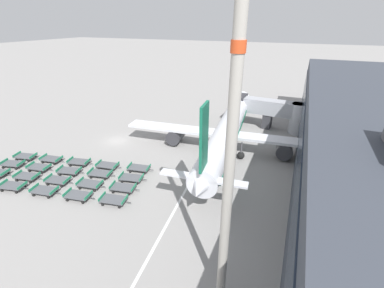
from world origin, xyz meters
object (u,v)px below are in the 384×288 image
object	(u,v)px
baggage_dolly_row_mid_b_col_b	(39,167)
baggage_dolly_row_mid_b_col_d	(100,174)
baggage_dolly_row_mid_b_col_c	(69,171)
baggage_dolly_row_near_col_e	(114,200)
baggage_dolly_row_far_col_e	(139,168)
baggage_dolly_row_mid_a_col_c	(58,180)
baggage_dolly_row_mid_b_col_e	(131,178)
baggage_dolly_row_far_col_d	(108,165)
baggage_dolly_row_near_col_b	(13,186)
baggage_dolly_row_far_col_a	(26,156)
baggage_dolly_row_mid_b_col_a	(13,164)
baggage_dolly_row_far_col_b	(51,159)
baggage_dolly_row_near_col_d	(78,195)
baggage_dolly_row_mid_a_col_d	(90,184)
apron_light_mast	(231,151)
airplane	(228,129)
baggage_dolly_row_near_col_c	(45,191)
baggage_dolly_row_mid_a_col_b	(27,176)
baggage_dolly_row_far_col_c	(79,162)
baggage_dolly_row_mid_a_col_e	(123,188)

from	to	relation	value
baggage_dolly_row_mid_b_col_b	baggage_dolly_row_mid_b_col_d	distance (m)	9.53
baggage_dolly_row_mid_b_col_c	baggage_dolly_row_mid_b_col_d	xyz separation A→B (m)	(4.50, 1.12, 0.00)
baggage_dolly_row_near_col_e	baggage_dolly_row_far_col_e	world-z (taller)	same
baggage_dolly_row_mid_a_col_c	baggage_dolly_row_mid_b_col_e	world-z (taller)	same
baggage_dolly_row_far_col_d	baggage_dolly_row_near_col_b	bearing A→B (deg)	-131.32
baggage_dolly_row_near_col_e	baggage_dolly_row_far_col_a	size ratio (longest dim) A/B	1.00
baggage_dolly_row_mid_b_col_a	baggage_dolly_row_far_col_b	distance (m)	5.23
baggage_dolly_row_near_col_b	baggage_dolly_row_mid_b_col_c	distance (m)	6.75
baggage_dolly_row_near_col_d	baggage_dolly_row_far_col_d	xyz separation A→B (m)	(-1.43, 7.15, 0.00)
baggage_dolly_row_mid_a_col_d	apron_light_mast	xyz separation A→B (m)	(19.88, -7.56, 12.39)
baggage_dolly_row_mid_a_col_c	baggage_dolly_row_far_col_e	xyz separation A→B (m)	(8.19, 6.82, 0.00)
airplane	baggage_dolly_row_mid_b_col_d	distance (m)	20.82
baggage_dolly_row_near_col_c	baggage_dolly_row_mid_b_col_e	distance (m)	10.60
baggage_dolly_row_near_col_e	baggage_dolly_row_mid_b_col_b	size ratio (longest dim) A/B	1.00
baggage_dolly_row_mid_a_col_b	baggage_dolly_row_mid_b_col_a	world-z (taller)	same
airplane	baggage_dolly_row_mid_b_col_e	size ratio (longest dim) A/B	10.17
baggage_dolly_row_mid_b_col_d	baggage_dolly_row_mid_b_col_e	xyz separation A→B (m)	(4.61, 0.75, 0.00)
baggage_dolly_row_mid_b_col_d	baggage_dolly_row_far_col_a	size ratio (longest dim) A/B	1.00
baggage_dolly_row_near_col_e	baggage_dolly_row_mid_a_col_b	distance (m)	14.10
airplane	apron_light_mast	world-z (taller)	apron_light_mast
baggage_dolly_row_near_col_e	baggage_dolly_row_mid_b_col_a	xyz separation A→B (m)	(-19.18, 1.15, 0.00)
airplane	baggage_dolly_row_mid_a_col_b	distance (m)	30.07
baggage_dolly_row_near_col_e	baggage_dolly_row_far_col_c	world-z (taller)	same
baggage_dolly_row_mid_a_col_d	baggage_dolly_row_far_col_d	xyz separation A→B (m)	(-1.03, 4.72, 0.00)
baggage_dolly_row_mid_b_col_b	baggage_dolly_row_mid_b_col_d	world-z (taller)	same
airplane	baggage_dolly_row_mid_b_col_e	xyz separation A→B (m)	(-9.24, -14.49, -3.02)
baggage_dolly_row_near_col_e	baggage_dolly_row_far_col_e	distance (m)	7.43
airplane	baggage_dolly_row_mid_a_col_e	xyz separation A→B (m)	(-8.89, -16.79, -3.02)
baggage_dolly_row_mid_b_col_d	baggage_dolly_row_far_col_c	bearing A→B (deg)	165.08
baggage_dolly_row_mid_b_col_d	baggage_dolly_row_far_col_b	bearing A→B (deg)	177.64
baggage_dolly_row_near_col_d	baggage_dolly_row_mid_b_col_a	world-z (taller)	same
baggage_dolly_row_near_col_b	baggage_dolly_row_far_col_b	size ratio (longest dim) A/B	1.00
baggage_dolly_row_near_col_b	baggage_dolly_row_mid_b_col_d	xyz separation A→B (m)	(8.31, 6.69, 0.00)
baggage_dolly_row_mid_a_col_c	baggage_dolly_row_mid_a_col_d	distance (m)	4.66
baggage_dolly_row_mid_b_col_b	baggage_dolly_row_mid_a_col_c	bearing A→B (deg)	-15.18
baggage_dolly_row_far_col_a	baggage_dolly_row_far_col_b	world-z (taller)	same
baggage_dolly_row_near_col_b	baggage_dolly_row_far_col_e	world-z (taller)	same
baggage_dolly_row_near_col_c	baggage_dolly_row_mid_a_col_b	world-z (taller)	same
baggage_dolly_row_mid_a_col_b	baggage_dolly_row_mid_b_col_d	xyz separation A→B (m)	(8.70, 4.41, 0.00)
airplane	baggage_dolly_row_mid_b_col_c	size ratio (longest dim) A/B	10.17
baggage_dolly_row_near_col_b	baggage_dolly_row_near_col_c	size ratio (longest dim) A/B	1.00
baggage_dolly_row_mid_b_col_a	baggage_dolly_row_far_col_d	world-z (taller)	same
baggage_dolly_row_mid_b_col_a	baggage_dolly_row_near_col_b	bearing A→B (deg)	-35.02
baggage_dolly_row_mid_b_col_b	baggage_dolly_row_far_col_c	size ratio (longest dim) A/B	1.00
baggage_dolly_row_near_col_e	baggage_dolly_row_mid_b_col_e	world-z (taller)	same
baggage_dolly_row_far_col_a	baggage_dolly_row_far_col_e	distance (m)	18.71
baggage_dolly_row_near_col_b	airplane	bearing A→B (deg)	44.70
baggage_dolly_row_near_col_e	baggage_dolly_row_mid_b_col_d	xyz separation A→B (m)	(-5.39, 4.00, 0.00)
airplane	baggage_dolly_row_far_col_c	size ratio (longest dim) A/B	10.17
baggage_dolly_row_mid_b_col_a	baggage_dolly_row_far_col_d	xyz separation A→B (m)	(13.27, 5.02, 0.00)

